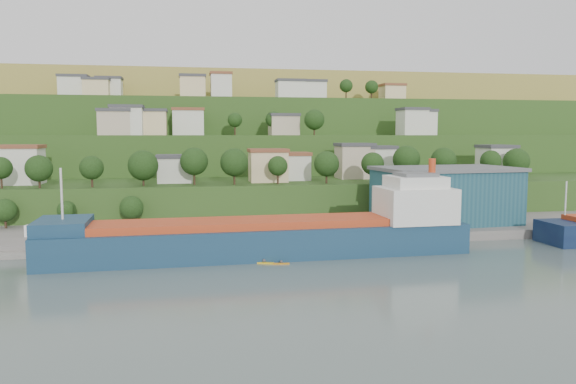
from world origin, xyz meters
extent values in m
plane|color=#495956|center=(0.00, 0.00, 0.00)|extent=(500.00, 500.00, 0.00)
cube|color=slate|center=(20.00, 28.00, 0.00)|extent=(220.00, 26.00, 4.00)
cube|color=slate|center=(-55.00, 22.00, 0.00)|extent=(40.00, 18.00, 2.40)
cube|color=#284719|center=(0.00, 56.00, 0.00)|extent=(260.00, 32.00, 20.00)
cube|color=#284719|center=(0.00, 86.00, 0.00)|extent=(280.00, 32.00, 44.00)
cube|color=#284719|center=(0.00, 116.00, 0.00)|extent=(300.00, 32.00, 70.00)
cube|color=#A28C3D|center=(0.00, 190.00, 0.00)|extent=(360.00, 120.00, 96.00)
cube|color=silver|center=(-62.07, 55.07, 14.42)|extent=(9.67, 8.54, 8.85)
cube|color=brown|center=(-62.07, 55.07, 19.30)|extent=(10.27, 9.14, 0.90)
cube|color=silver|center=(-24.84, 53.61, 13.11)|extent=(8.73, 7.51, 6.22)
cube|color=#3F3F44|center=(-24.84, 53.61, 16.67)|extent=(9.33, 8.11, 0.90)
cube|color=beige|center=(-1.17, 51.39, 13.85)|extent=(9.50, 7.37, 7.69)
cube|color=brown|center=(-1.17, 51.39, 18.14)|extent=(10.10, 7.97, 0.90)
cube|color=silver|center=(6.52, 56.09, 13.30)|extent=(7.92, 7.55, 6.61)
cube|color=brown|center=(6.52, 56.09, 17.06)|extent=(8.52, 8.15, 0.90)
cube|color=#C3AD93|center=(24.24, 58.85, 14.48)|extent=(9.30, 8.64, 8.96)
cube|color=#3F3F44|center=(24.24, 58.85, 19.41)|extent=(9.90, 9.24, 0.90)
cube|color=silver|center=(31.53, 58.28, 14.11)|extent=(7.49, 7.26, 8.23)
cube|color=#3F3F44|center=(31.53, 58.28, 18.68)|extent=(8.09, 7.86, 0.90)
cube|color=silver|center=(65.25, 55.24, 14.20)|extent=(8.34, 8.80, 8.41)
cube|color=#3F3F44|center=(65.25, 55.24, 18.86)|extent=(8.94, 9.40, 0.90)
cube|color=#C3AD93|center=(-42.62, 81.15, 25.46)|extent=(9.21, 8.09, 6.92)
cube|color=#3F3F44|center=(-42.62, 81.15, 29.37)|extent=(9.81, 8.69, 0.90)
cube|color=silver|center=(-39.19, 81.23, 26.01)|extent=(9.18, 7.56, 8.02)
cube|color=#3F3F44|center=(-39.19, 81.23, 30.47)|extent=(9.78, 8.16, 0.90)
cube|color=beige|center=(-32.69, 86.16, 25.57)|extent=(9.48, 8.65, 7.13)
cube|color=#3F3F44|center=(-32.69, 86.16, 29.58)|extent=(10.08, 9.25, 0.90)
cube|color=silver|center=(-21.33, 91.81, 25.90)|extent=(9.72, 7.94, 7.80)
cube|color=brown|center=(-21.33, 91.81, 30.25)|extent=(10.32, 8.54, 0.90)
cube|color=#C3AD93|center=(9.13, 87.98, 25.03)|extent=(9.01, 8.89, 6.05)
cube|color=#3F3F44|center=(9.13, 87.98, 28.50)|extent=(9.61, 9.49, 0.90)
cube|color=silver|center=(51.56, 84.26, 26.05)|extent=(8.25, 8.37, 8.10)
cube|color=#3F3F44|center=(51.56, 84.26, 30.55)|extent=(8.85, 8.97, 0.90)
cube|color=silver|center=(55.53, 85.34, 25.83)|extent=(7.62, 7.32, 7.67)
cube|color=#3F3F44|center=(55.53, 85.34, 30.12)|extent=(8.22, 7.92, 0.90)
cube|color=silver|center=(-61.31, 120.72, 38.72)|extent=(9.75, 7.32, 7.43)
cube|color=#3F3F44|center=(-61.31, 120.72, 42.88)|extent=(10.35, 7.92, 0.90)
cube|color=beige|center=(-52.79, 116.46, 38.07)|extent=(8.69, 7.50, 6.14)
cube|color=#3F3F44|center=(-52.79, 116.46, 41.59)|extent=(9.29, 8.10, 0.90)
cube|color=silver|center=(-49.17, 121.39, 38.51)|extent=(8.68, 7.09, 7.02)
cube|color=#3F3F44|center=(-49.17, 121.39, 42.47)|extent=(9.28, 7.69, 0.90)
cube|color=beige|center=(-19.57, 110.32, 38.59)|extent=(8.69, 8.52, 7.17)
cube|color=#3F3F44|center=(-19.57, 110.32, 42.62)|extent=(9.29, 9.12, 0.90)
cube|color=silver|center=(-9.62, 110.55, 39.13)|extent=(7.22, 7.02, 8.26)
cube|color=brown|center=(-9.62, 110.55, 43.71)|extent=(7.82, 7.62, 0.90)
cube|color=silver|center=(15.43, 110.84, 38.10)|extent=(9.93, 7.34, 6.21)
cube|color=#3F3F44|center=(15.43, 110.84, 41.66)|extent=(10.53, 7.94, 0.90)
cube|color=silver|center=(23.43, 111.96, 38.09)|extent=(9.83, 8.39, 6.18)
cube|color=#3F3F44|center=(23.43, 111.96, 41.63)|extent=(10.43, 8.99, 0.90)
cube|color=beige|center=(57.67, 119.85, 38.01)|extent=(8.39, 8.05, 6.02)
cube|color=brown|center=(57.67, 119.85, 41.47)|extent=(8.99, 8.65, 0.90)
cylinder|color=#382619|center=(-63.37, 44.01, 11.65)|extent=(0.50, 0.50, 3.30)
sphere|color=black|center=(-63.37, 44.01, 14.69)|extent=(5.05, 5.05, 5.05)
cylinder|color=#382619|center=(-55.03, 43.20, 11.43)|extent=(0.50, 0.50, 2.87)
sphere|color=black|center=(-55.03, 43.20, 14.54)|extent=(6.07, 6.07, 6.07)
cylinder|color=#382619|center=(-43.59, 43.50, 11.53)|extent=(0.50, 0.50, 3.06)
sphere|color=black|center=(-43.59, 43.50, 14.57)|extent=(5.50, 5.50, 5.50)
cylinder|color=#382619|center=(-32.12, 45.35, 11.45)|extent=(0.50, 0.50, 2.90)
sphere|color=black|center=(-32.12, 45.35, 14.88)|extent=(7.20, 7.20, 7.20)
cylinder|color=#382619|center=(-20.10, 45.84, 11.94)|extent=(0.50, 0.50, 3.87)
sphere|color=black|center=(-20.10, 45.84, 15.73)|extent=(6.75, 6.75, 6.75)
cylinder|color=#382619|center=(-10.44, 44.72, 11.79)|extent=(0.50, 0.50, 3.57)
sphere|color=black|center=(-10.44, 44.72, 15.45)|extent=(6.84, 6.84, 6.84)
cylinder|color=#382619|center=(0.21, 44.05, 11.60)|extent=(0.50, 0.50, 3.19)
sphere|color=black|center=(0.21, 44.05, 14.54)|extent=(4.89, 4.89, 4.89)
cylinder|color=#382619|center=(12.58, 44.08, 11.59)|extent=(0.50, 0.50, 3.18)
sphere|color=black|center=(12.58, 44.08, 14.92)|extent=(6.33, 6.33, 6.33)
cylinder|color=#382619|center=(24.19, 42.90, 11.67)|extent=(0.50, 0.50, 3.35)
sphere|color=black|center=(24.19, 42.90, 14.93)|extent=(5.74, 5.74, 5.74)
cylinder|color=#382619|center=(34.23, 45.53, 11.94)|extent=(0.50, 0.50, 3.89)
sphere|color=black|center=(34.23, 45.53, 15.83)|extent=(7.08, 7.08, 7.08)
cylinder|color=#382619|center=(43.41, 43.24, 11.92)|extent=(0.50, 0.50, 3.85)
sphere|color=black|center=(43.41, 43.24, 15.63)|extent=(6.49, 6.49, 6.49)
cylinder|color=#382619|center=(56.00, 42.11, 11.99)|extent=(0.50, 0.50, 3.97)
sphere|color=black|center=(56.00, 42.11, 15.46)|extent=(5.39, 5.39, 5.39)
cylinder|color=#382619|center=(65.73, 45.96, 11.53)|extent=(0.50, 0.50, 3.06)
sphere|color=black|center=(65.73, 45.96, 14.99)|extent=(7.02, 7.02, 7.02)
cylinder|color=#382619|center=(-22.89, 92.41, 23.43)|extent=(0.50, 0.50, 2.86)
sphere|color=black|center=(-22.89, 92.41, 26.37)|extent=(5.48, 5.48, 5.48)
cylinder|color=#382619|center=(17.14, 78.43, 23.53)|extent=(0.50, 0.50, 3.06)
sphere|color=black|center=(17.14, 78.43, 26.79)|extent=(6.30, 6.30, 6.30)
cylinder|color=#382619|center=(36.36, 110.56, 36.90)|extent=(0.50, 0.50, 3.80)
sphere|color=black|center=(36.36, 110.56, 40.13)|extent=(4.83, 4.83, 4.83)
cylinder|color=#382619|center=(6.04, 89.57, 23.80)|extent=(0.50, 0.50, 3.61)
sphere|color=black|center=(6.04, 89.57, 27.06)|extent=(5.28, 5.28, 5.28)
cylinder|color=#382619|center=(-9.02, 123.08, 36.56)|extent=(0.50, 0.50, 3.12)
sphere|color=black|center=(-9.02, 123.08, 39.75)|extent=(5.95, 5.95, 5.95)
cylinder|color=#382619|center=(48.44, 117.28, 37.02)|extent=(0.50, 0.50, 4.04)
sphere|color=black|center=(48.44, 117.28, 40.43)|extent=(5.06, 5.06, 5.06)
cylinder|color=#382619|center=(-6.59, 88.76, 23.78)|extent=(0.50, 0.50, 3.57)
sphere|color=black|center=(-6.59, 88.76, 26.85)|extent=(4.65, 4.65, 4.65)
cylinder|color=#382619|center=(5.53, 85.84, 23.77)|extent=(0.50, 0.50, 3.54)
sphere|color=black|center=(5.53, 85.84, 26.81)|extent=(4.60, 4.60, 4.60)
cube|color=#14334D|center=(-8.69, 8.35, 1.66)|extent=(77.62, 14.68, 7.73)
cube|color=#B83A18|center=(-10.89, 8.35, 6.18)|extent=(57.69, 11.82, 1.32)
cube|color=#14334D|center=(-42.90, 8.35, 6.62)|extent=(9.22, 12.42, 2.21)
cube|color=silver|center=(21.11, 8.35, 8.83)|extent=(13.60, 11.47, 6.62)
cube|color=silver|center=(21.11, 8.35, 13.24)|extent=(10.22, 9.15, 2.21)
cube|color=#595B5E|center=(21.11, 8.35, 14.68)|extent=(6.84, 6.84, 0.66)
cylinder|color=#B83A18|center=(24.43, 8.35, 16.00)|extent=(1.37, 1.37, 3.31)
cylinder|color=silver|center=(-42.90, 8.35, 12.14)|extent=(0.41, 0.41, 8.83)
cube|color=silver|center=(-39.59, 8.35, 4.19)|extent=(15.85, 12.97, 0.28)
cylinder|color=silver|center=(53.88, 9.19, 9.37)|extent=(0.32, 0.32, 6.90)
cube|color=#1C4654|center=(36.66, 27.71, 8.00)|extent=(31.40, 20.44, 12.00)
cube|color=#595B5E|center=(36.66, 27.71, 14.40)|extent=(32.48, 21.52, 0.80)
cube|color=white|center=(-50.09, 24.97, 2.77)|extent=(7.23, 4.55, 3.14)
cube|color=silver|center=(-45.41, 19.34, 1.62)|extent=(4.18, 1.58, 0.83)
cube|color=orange|center=(-6.02, 1.19, 0.11)|extent=(2.89, 0.81, 0.21)
sphere|color=#3F3F44|center=(-6.02, 1.19, 0.46)|extent=(0.50, 0.50, 0.50)
cube|color=yellow|center=(-8.88, 2.11, 0.13)|extent=(3.44, 1.76, 0.26)
sphere|color=#3F3F44|center=(-8.88, 2.11, 0.56)|extent=(0.60, 0.60, 0.60)
camera|label=1|loc=(-21.38, -92.23, 22.23)|focal=35.00mm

